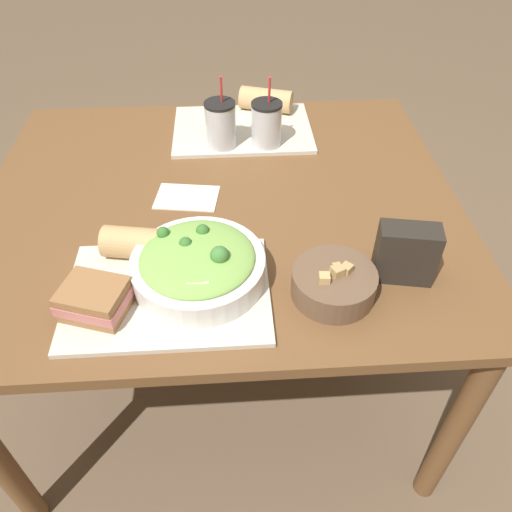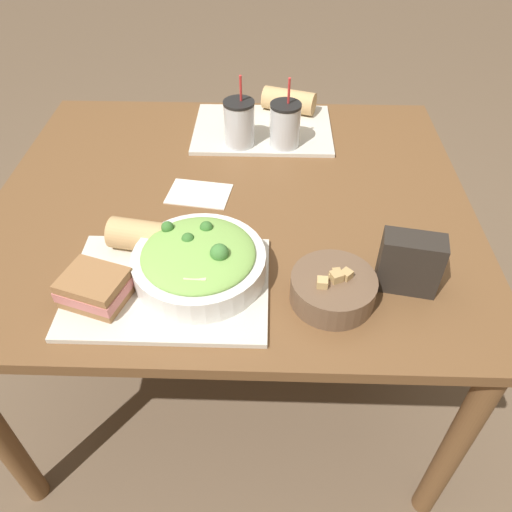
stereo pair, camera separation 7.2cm
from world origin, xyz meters
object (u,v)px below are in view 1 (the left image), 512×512
napkin_folded (187,197)px  baguette_far (267,100)px  drink_cup_dark (221,126)px  chip_bag (406,253)px  drink_cup_red (266,125)px  sandwich_near (95,299)px  baguette_near (144,244)px  soup_bowl (334,283)px  salad_bowl (198,265)px

napkin_folded → baguette_far: bearing=61.5°
drink_cup_dark → chip_bag: size_ratio=1.57×
drink_cup_red → chip_bag: 0.62m
drink_cup_red → chip_bag: drink_cup_red is taller
sandwich_near → baguette_far: bearing=82.1°
baguette_near → chip_bag: (0.57, -0.09, 0.02)m
soup_bowl → baguette_near: (-0.41, 0.13, 0.02)m
napkin_folded → sandwich_near: bearing=-113.0°
salad_bowl → napkin_folded: bearing=97.3°
soup_bowl → baguette_far: bearing=95.2°
chip_bag → baguette_far: bearing=117.3°
sandwich_near → drink_cup_red: drink_cup_red is taller
drink_cup_red → drink_cup_dark: bearing=180.0°
napkin_folded → drink_cup_dark: bearing=68.4°
salad_bowl → drink_cup_red: bearing=71.1°
salad_bowl → baguette_far: (0.21, 0.77, -0.00)m
soup_bowl → salad_bowl: bearing=169.5°
baguette_near → drink_cup_red: (0.31, 0.48, 0.03)m
salad_bowl → drink_cup_red: (0.19, 0.56, 0.02)m
drink_cup_dark → chip_bag: drink_cup_dark is taller
salad_bowl → napkin_folded: salad_bowl is taller
baguette_far → chip_bag: 0.82m
drink_cup_red → chip_bag: size_ratio=1.53×
baguette_far → drink_cup_red: 0.22m
sandwich_near → drink_cup_dark: 0.69m
drink_cup_dark → chip_bag: 0.69m
sandwich_near → drink_cup_red: size_ratio=0.75×
drink_cup_dark → drink_cup_red: size_ratio=1.03×
salad_bowl → chip_bag: size_ratio=2.11×
drink_cup_dark → napkin_folded: (-0.10, -0.24, -0.07)m
chip_bag → soup_bowl: bearing=-154.3°
baguette_far → chip_bag: size_ratio=1.35×
baguette_near → sandwich_near: bearing=162.1°
drink_cup_dark → napkin_folded: drink_cup_dark is taller
salad_bowl → baguette_far: bearing=74.9°
baguette_near → napkin_folded: (0.08, 0.23, -0.05)m
salad_bowl → sandwich_near: salad_bowl is taller
sandwich_near → chip_bag: bearing=24.1°
baguette_far → drink_cup_dark: (-0.15, -0.22, 0.03)m
sandwich_near → soup_bowl: bearing=21.0°
drink_cup_dark → baguette_near: bearing=-110.6°
soup_bowl → drink_cup_dark: (-0.23, 0.61, 0.04)m
baguette_near → chip_bag: 0.58m
drink_cup_dark → drink_cup_red: (0.13, 0.00, -0.00)m
baguette_near → drink_cup_red: bearing=-23.2°
salad_bowl → soup_bowl: 0.29m
chip_bag → salad_bowl: bearing=-170.7°
sandwich_near → baguette_near: baguette_near is taller
chip_bag → napkin_folded: chip_bag is taller
baguette_far → baguette_near: bearing=172.7°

